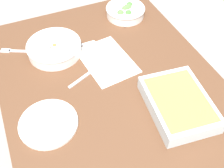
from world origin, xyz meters
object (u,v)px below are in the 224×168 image
object	(u,v)px
spoon_by_stew	(72,47)
baking_dish	(179,103)
side_plate	(48,123)
spoon_by_broccoli	(125,20)
stew_bowl	(54,48)
fork_on_table	(17,51)
spoon_spare	(89,73)
drink_cup	(107,55)
broccoli_bowl	(125,11)

from	to	relation	value
spoon_by_stew	baking_dish	bearing A→B (deg)	27.86
side_plate	spoon_by_broccoli	bearing A→B (deg)	131.39
baking_dish	side_plate	size ratio (longest dim) A/B	1.47
stew_bowl	spoon_by_stew	distance (m)	0.09
spoon_by_broccoli	fork_on_table	xyz separation A→B (m)	(0.02, -0.57, -0.00)
spoon_by_stew	spoon_spare	world-z (taller)	same
stew_bowl	spoon_by_stew	size ratio (longest dim) A/B	1.42
spoon_spare	fork_on_table	bearing A→B (deg)	-136.07
baking_dish	side_plate	bearing A→B (deg)	-104.92
drink_cup	fork_on_table	bearing A→B (deg)	-121.87
spoon_by_stew	broccoli_bowl	bearing A→B (deg)	111.92
stew_bowl	spoon_by_stew	world-z (taller)	stew_bowl
spoon_by_broccoli	fork_on_table	world-z (taller)	spoon_by_broccoli
stew_bowl	spoon_by_broccoli	size ratio (longest dim) A/B	1.51
spoon_by_broccoli	fork_on_table	distance (m)	0.57
stew_bowl	baking_dish	xyz separation A→B (m)	(0.50, 0.35, 0.00)
broccoli_bowl	baking_dish	distance (m)	0.64
side_plate	spoon_by_stew	size ratio (longest dim) A/B	1.26
spoon_spare	drink_cup	bearing A→B (deg)	113.21
spoon_spare	stew_bowl	bearing A→B (deg)	-152.81
stew_bowl	fork_on_table	distance (m)	0.19
broccoli_bowl	drink_cup	world-z (taller)	drink_cup
baking_dish	spoon_by_stew	xyz separation A→B (m)	(-0.50, -0.26, -0.03)
side_plate	spoon_spare	world-z (taller)	side_plate
spoon_by_broccoli	spoon_by_stew	bearing A→B (deg)	-72.85
side_plate	broccoli_bowl	bearing A→B (deg)	132.59
broccoli_bowl	fork_on_table	size ratio (longest dim) A/B	1.24
side_plate	spoon_by_stew	bearing A→B (deg)	150.21
stew_bowl	drink_cup	world-z (taller)	drink_cup
baking_dish	side_plate	distance (m)	0.50
spoon_by_stew	spoon_spare	distance (m)	0.19
stew_bowl	baking_dish	world-z (taller)	same
spoon_by_broccoli	fork_on_table	size ratio (longest dim) A/B	0.99
stew_bowl	side_plate	size ratio (longest dim) A/B	1.13
broccoli_bowl	drink_cup	distance (m)	0.36
side_plate	fork_on_table	world-z (taller)	side_plate
spoon_by_broccoli	side_plate	bearing A→B (deg)	-48.61
broccoli_bowl	spoon_by_stew	distance (m)	0.37
drink_cup	spoon_by_stew	distance (m)	0.19
broccoli_bowl	spoon_by_broccoli	distance (m)	0.05
spoon_spare	fork_on_table	size ratio (longest dim) A/B	1.01
broccoli_bowl	spoon_by_stew	bearing A→B (deg)	-68.08
stew_bowl	side_plate	world-z (taller)	stew_bowl
baking_dish	drink_cup	xyz separation A→B (m)	(-0.36, -0.15, 0.00)
baking_dish	drink_cup	distance (m)	0.39
spoon_by_stew	spoon_by_broccoli	bearing A→B (deg)	107.15
baking_dish	spoon_spare	world-z (taller)	baking_dish
spoon_by_broccoli	spoon_spare	distance (m)	0.42
broccoli_bowl	spoon_by_stew	xyz separation A→B (m)	(0.14, -0.34, -0.03)
stew_bowl	broccoli_bowl	world-z (taller)	broccoli_bowl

